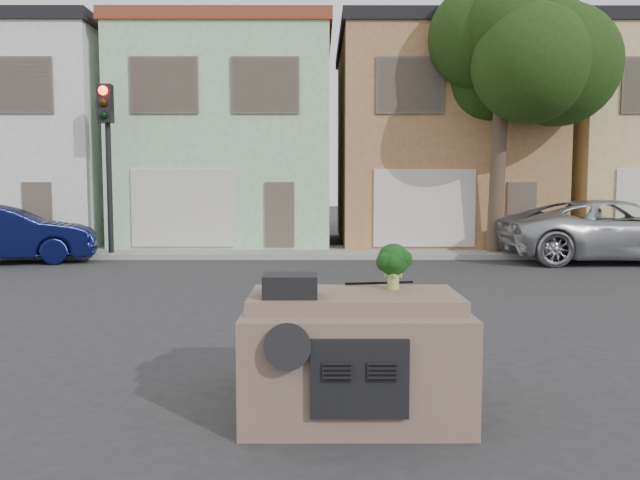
{
  "coord_description": "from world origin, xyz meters",
  "views": [
    {
      "loc": [
        -0.33,
        -8.84,
        2.09
      ],
      "look_at": [
        -0.31,
        0.5,
        1.3
      ],
      "focal_mm": 35.0,
      "sensor_mm": 36.0,
      "label": 1
    }
  ],
  "objects_px": {
    "navy_sedan": "(4,263)",
    "broccoli": "(393,266)",
    "traffic_signal": "(108,171)",
    "silver_pickup": "(615,262)"
  },
  "relations": [
    {
      "from": "silver_pickup",
      "to": "traffic_signal",
      "type": "distance_m",
      "value": 14.76
    },
    {
      "from": "silver_pickup",
      "to": "traffic_signal",
      "type": "height_order",
      "value": "traffic_signal"
    },
    {
      "from": "navy_sedan",
      "to": "traffic_signal",
      "type": "bearing_deg",
      "value": -79.2
    },
    {
      "from": "navy_sedan",
      "to": "broccoli",
      "type": "bearing_deg",
      "value": -155.94
    },
    {
      "from": "silver_pickup",
      "to": "traffic_signal",
      "type": "bearing_deg",
      "value": 86.49
    },
    {
      "from": "navy_sedan",
      "to": "broccoli",
      "type": "relative_size",
      "value": 10.76
    },
    {
      "from": "navy_sedan",
      "to": "silver_pickup",
      "type": "bearing_deg",
      "value": -104.88
    },
    {
      "from": "silver_pickup",
      "to": "navy_sedan",
      "type": "bearing_deg",
      "value": 91.29
    },
    {
      "from": "navy_sedan",
      "to": "traffic_signal",
      "type": "height_order",
      "value": "traffic_signal"
    },
    {
      "from": "traffic_signal",
      "to": "broccoli",
      "type": "distance_m",
      "value": 14.27
    }
  ]
}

